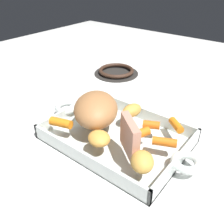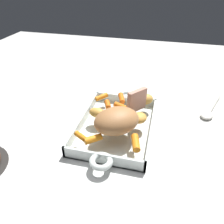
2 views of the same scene
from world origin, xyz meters
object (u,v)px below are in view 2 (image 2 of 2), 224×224
(baby_carrot_short, at_px, (122,98))
(baby_carrot_center_right, at_px, (120,106))
(roast_slice_outer, at_px, (137,100))
(baby_carrot_center_left, at_px, (136,143))
(baby_carrot_long, at_px, (81,136))
(potato_corner, at_px, (146,99))
(serving_spoon, at_px, (210,110))
(baby_carrot_northeast, at_px, (108,105))
(baby_carrot_southwest, at_px, (101,97))
(potato_golden_large, at_px, (97,113))
(roasting_dish, at_px, (116,126))
(pork_roast, at_px, (117,121))
(baby_carrot_southeast, at_px, (93,139))
(potato_halved, at_px, (139,118))

(baby_carrot_short, xyz_separation_m, baby_carrot_center_right, (-0.06, -0.01, 0.00))
(roast_slice_outer, bearing_deg, baby_carrot_short, 52.02)
(baby_carrot_short, distance_m, baby_carrot_center_left, 0.26)
(baby_carrot_long, bearing_deg, potato_corner, -34.18)
(serving_spoon, bearing_deg, baby_carrot_northeast, -50.53)
(baby_carrot_southwest, distance_m, serving_spoon, 0.43)
(potato_golden_large, bearing_deg, roasting_dish, -87.73)
(baby_carrot_northeast, bearing_deg, potato_corner, -67.15)
(baby_carrot_northeast, xyz_separation_m, baby_carrot_southwest, (0.05, 0.04, -0.00))
(baby_carrot_center_right, bearing_deg, baby_carrot_short, 8.30)
(pork_roast, xyz_separation_m, roast_slice_outer, (0.13, -0.04, 0.00))
(baby_carrot_center_left, bearing_deg, baby_carrot_long, 92.99)
(baby_carrot_long, distance_m, baby_carrot_northeast, 0.19)
(baby_carrot_long, relative_size, serving_spoon, 0.23)
(baby_carrot_southeast, height_order, potato_golden_large, potato_golden_large)
(roasting_dish, height_order, baby_carrot_southwest, baby_carrot_southwest)
(baby_carrot_southeast, distance_m, baby_carrot_short, 0.26)
(baby_carrot_southeast, height_order, baby_carrot_northeast, same)
(pork_roast, height_order, potato_golden_large, pork_roast)
(potato_corner, bearing_deg, pork_roast, 158.65)
(baby_carrot_long, bearing_deg, baby_carrot_short, -16.58)
(potato_corner, bearing_deg, baby_carrot_southwest, 92.69)
(pork_roast, bearing_deg, roast_slice_outer, -18.13)
(roasting_dish, xyz_separation_m, roast_slice_outer, (0.08, -0.06, 0.07))
(baby_carrot_southeast, height_order, baby_carrot_short, same)
(serving_spoon, bearing_deg, baby_carrot_center_left, -17.51)
(potato_golden_large, bearing_deg, serving_spoon, -63.92)
(baby_carrot_center_right, height_order, potato_halved, potato_halved)
(baby_carrot_southwest, xyz_separation_m, baby_carrot_center_left, (-0.23, -0.17, 0.00))
(potato_corner, distance_m, potato_golden_large, 0.20)
(baby_carrot_southeast, bearing_deg, serving_spoon, -49.62)
(baby_carrot_southwest, height_order, serving_spoon, baby_carrot_southwest)
(baby_carrot_northeast, distance_m, potato_golden_large, 0.08)
(baby_carrot_short, height_order, potato_corner, potato_corner)
(potato_halved, distance_m, potato_golden_large, 0.14)
(potato_corner, height_order, potato_golden_large, potato_corner)
(baby_carrot_center_left, bearing_deg, baby_carrot_northeast, 36.08)
(baby_carrot_center_right, relative_size, serving_spoon, 0.25)
(pork_roast, bearing_deg, roasting_dish, 13.44)
(roast_slice_outer, xyz_separation_m, baby_carrot_center_left, (-0.19, -0.03, -0.03))
(baby_carrot_short, bearing_deg, baby_carrot_long, 163.42)
(baby_carrot_long, xyz_separation_m, potato_corner, (0.25, -0.17, 0.01))
(roasting_dish, bearing_deg, potato_golden_large, 92.27)
(baby_carrot_southeast, height_order, baby_carrot_center_left, baby_carrot_center_left)
(baby_carrot_long, relative_size, baby_carrot_short, 0.84)
(potato_corner, bearing_deg, baby_carrot_center_right, 124.87)
(baby_carrot_long, distance_m, baby_carrot_center_right, 0.21)
(baby_carrot_center_right, bearing_deg, potato_golden_large, 136.34)
(baby_carrot_southeast, relative_size, baby_carrot_center_left, 0.91)
(baby_carrot_southwest, relative_size, baby_carrot_center_right, 1.03)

